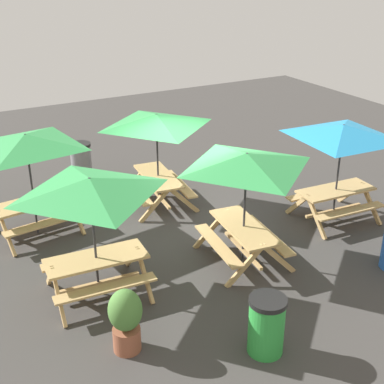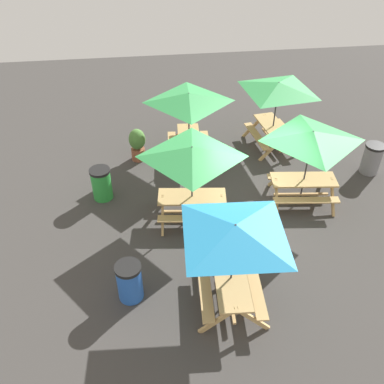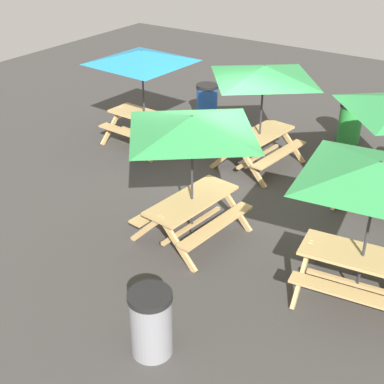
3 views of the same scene
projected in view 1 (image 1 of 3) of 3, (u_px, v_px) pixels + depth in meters
ground_plane at (191, 227)px, 12.18m from camera, size 24.00×24.00×0.00m
picnic_table_0 at (157, 127)px, 12.47m from camera, size 2.20×2.20×2.34m
picnic_table_1 at (246, 169)px, 10.08m from camera, size 2.22×2.22×2.34m
picnic_table_2 at (91, 195)px, 8.99m from camera, size 2.13×2.13×2.34m
picnic_table_3 at (342, 138)px, 11.72m from camera, size 2.82×2.82×2.34m
picnic_table_4 at (27, 148)px, 11.12m from camera, size 2.80×2.80×2.34m
trash_bin_green at (266, 325)px, 8.20m from camera, size 0.59×0.59×0.98m
trash_bin_gray at (81, 160)px, 14.67m from camera, size 0.59×0.59×0.98m
potted_plant_0 at (126, 318)px, 8.20m from camera, size 0.53×0.53×1.10m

